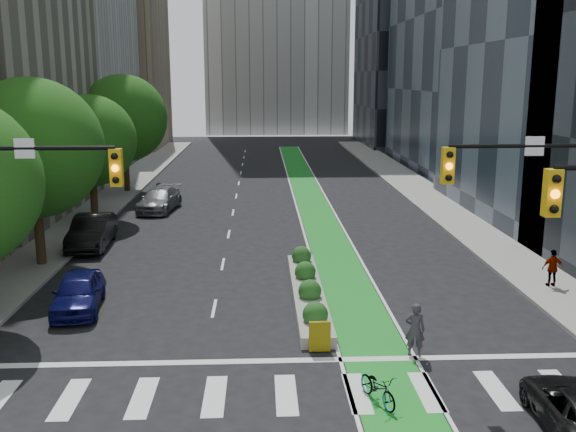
{
  "coord_description": "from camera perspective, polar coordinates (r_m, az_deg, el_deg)",
  "views": [
    {
      "loc": [
        -0.66,
        -17.51,
        8.71
      ],
      "look_at": [
        0.48,
        8.89,
        3.0
      ],
      "focal_mm": 40.0,
      "sensor_mm": 36.0,
      "label": 1
    }
  ],
  "objects": [
    {
      "name": "bicycle",
      "position": [
        18.27,
        8.01,
        -14.85
      ],
      "size": [
        1.19,
        1.78,
        0.88
      ],
      "primitive_type": "imported",
      "rotation": [
        0.0,
        0.0,
        0.4
      ],
      "color": "gray",
      "rests_on": "ground"
    },
    {
      "name": "parked_car_left_far",
      "position": [
        43.65,
        -11.35,
        1.44
      ],
      "size": [
        2.75,
        5.39,
        1.5
      ],
      "primitive_type": "imported",
      "rotation": [
        0.0,
        0.0,
        -0.13
      ],
      "color": "slate",
      "rests_on": "ground"
    },
    {
      "name": "building_tan_far",
      "position": [
        85.83,
        -16.03,
        14.6
      ],
      "size": [
        14.0,
        16.0,
        26.0
      ],
      "primitive_type": "cube",
      "color": "tan",
      "rests_on": "ground"
    },
    {
      "name": "parked_car_left_mid",
      "position": [
        35.04,
        -17.03,
        -1.33
      ],
      "size": [
        1.99,
        5.19,
        1.69
      ],
      "primitive_type": "imported",
      "rotation": [
        0.0,
        0.0,
        0.04
      ],
      "color": "black",
      "rests_on": "ground"
    },
    {
      "name": "cyclist",
      "position": [
        21.06,
        11.22,
        -9.88
      ],
      "size": [
        0.73,
        0.57,
        1.76
      ],
      "primitive_type": "imported",
      "rotation": [
        0.0,
        0.0,
        2.88
      ],
      "color": "#322D36",
      "rests_on": "ground"
    },
    {
      "name": "sidewalk_right",
      "position": [
        45.14,
        13.59,
        0.82
      ],
      "size": [
        3.6,
        90.0,
        0.15
      ],
      "primitive_type": "cube",
      "color": "gray",
      "rests_on": "ground"
    },
    {
      "name": "building_dark_end",
      "position": [
        88.13,
        11.5,
        15.4
      ],
      "size": [
        14.0,
        18.0,
        28.0
      ],
      "primitive_type": "cube",
      "color": "black",
      "rests_on": "ground"
    },
    {
      "name": "pedestrian_far",
      "position": [
        29.02,
        22.48,
        -4.3
      ],
      "size": [
        0.93,
        0.4,
        1.57
      ],
      "primitive_type": "imported",
      "rotation": [
        0.0,
        0.0,
        3.16
      ],
      "color": "gray",
      "rests_on": "sidewalk_right"
    },
    {
      "name": "tree_midfar",
      "position": [
        41.02,
        -17.18,
        6.39
      ],
      "size": [
        5.6,
        5.6,
        7.76
      ],
      "color": "black",
      "rests_on": "ground"
    },
    {
      "name": "parked_car_left_near",
      "position": [
        25.87,
        -18.15,
        -6.43
      ],
      "size": [
        2.2,
        4.39,
        1.44
      ],
      "primitive_type": "imported",
      "rotation": [
        0.0,
        0.0,
        0.12
      ],
      "color": "#0C0E4D",
      "rests_on": "ground"
    },
    {
      "name": "tree_mid",
      "position": [
        31.43,
        -21.78,
        5.59
      ],
      "size": [
        6.4,
        6.4,
        8.78
      ],
      "color": "black",
      "rests_on": "ground"
    },
    {
      "name": "bike_lane_paint",
      "position": [
        48.44,
        1.89,
        1.83
      ],
      "size": [
        2.2,
        70.0,
        0.01
      ],
      "primitive_type": "cube",
      "color": "#188823",
      "rests_on": "ground"
    },
    {
      "name": "sidewalk_left",
      "position": [
        44.79,
        -16.83,
        0.55
      ],
      "size": [
        3.6,
        90.0,
        0.15
      ],
      "primitive_type": "cube",
      "color": "gray",
      "rests_on": "ground"
    },
    {
      "name": "median_planter",
      "position": [
        26.0,
        1.77,
        -6.52
      ],
      "size": [
        1.2,
        10.26,
        1.1
      ],
      "color": "gray",
      "rests_on": "ground"
    },
    {
      "name": "ground",
      "position": [
        19.57,
        -0.29,
        -14.23
      ],
      "size": [
        160.0,
        160.0,
        0.0
      ],
      "primitive_type": "plane",
      "color": "black",
      "rests_on": "ground"
    },
    {
      "name": "tree_far",
      "position": [
        50.67,
        -14.41,
        8.4
      ],
      "size": [
        6.6,
        6.6,
        9.0
      ],
      "color": "black",
      "rests_on": "ground"
    }
  ]
}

